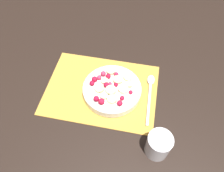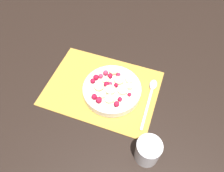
% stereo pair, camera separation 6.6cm
% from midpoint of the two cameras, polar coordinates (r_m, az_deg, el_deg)
% --- Properties ---
extents(ground_plane, '(3.00, 3.00, 0.00)m').
position_cam_midpoint_polar(ground_plane, '(0.82, -5.05, -1.05)').
color(ground_plane, black).
extents(placemat, '(0.41, 0.30, 0.01)m').
position_cam_midpoint_polar(placemat, '(0.82, -5.07, -0.94)').
color(placemat, gold).
rests_on(placemat, ground_plane).
extents(fruit_bowl, '(0.21, 0.21, 0.05)m').
position_cam_midpoint_polar(fruit_bowl, '(0.79, -2.42, -0.92)').
color(fruit_bowl, white).
rests_on(fruit_bowl, placemat).
extents(spoon, '(0.03, 0.22, 0.01)m').
position_cam_midpoint_polar(spoon, '(0.82, 7.70, -0.75)').
color(spoon, silver).
rests_on(spoon, placemat).
extents(drinking_glass, '(0.07, 0.07, 0.09)m').
position_cam_midpoint_polar(drinking_glass, '(0.68, 9.24, -15.13)').
color(drinking_glass, white).
rests_on(drinking_glass, ground_plane).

